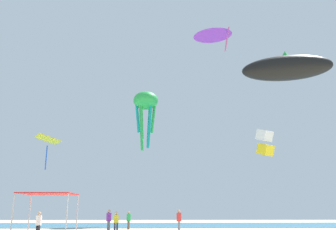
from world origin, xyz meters
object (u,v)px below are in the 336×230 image
at_px(person_near_tent, 109,218).
at_px(kite_delta_purple, 212,33).
at_px(person_far_shore, 179,219).
at_px(kite_inflatable_black, 286,68).
at_px(person_central, 116,220).
at_px(kite_octopus_green, 146,103).
at_px(person_leftmost, 129,219).
at_px(person_rightmost, 39,222).
at_px(kite_box_white, 265,143).
at_px(kite_diamond_yellow, 48,141).
at_px(canopy_tent, 48,196).

xyz_separation_m(person_near_tent, kite_delta_purple, (11.10, 9.26, 22.61)).
bearing_deg(person_far_shore, kite_inflatable_black, 84.33).
bearing_deg(person_far_shore, person_central, -61.62).
relative_size(kite_inflatable_black, kite_octopus_green, 1.10).
xyz_separation_m(kite_delta_purple, kite_octopus_green, (-8.40, 2.48, -8.78)).
bearing_deg(kite_inflatable_black, person_central, -168.03).
height_order(kite_delta_purple, kite_octopus_green, kite_delta_purple).
distance_m(person_leftmost, person_rightmost, 11.66).
bearing_deg(kite_box_white, person_rightmost, 178.44).
xyz_separation_m(person_central, person_rightmost, (-4.55, -5.16, 0.01)).
relative_size(person_near_tent, person_leftmost, 1.10).
relative_size(person_central, kite_delta_purple, 0.23).
relative_size(person_leftmost, kite_box_white, 0.55).
bearing_deg(person_rightmost, kite_inflatable_black, 59.70).
relative_size(person_far_shore, kite_diamond_yellow, 0.44).
height_order(person_rightmost, kite_octopus_green, kite_octopus_green).
relative_size(canopy_tent, person_leftmost, 1.84).
height_order(canopy_tent, kite_box_white, kite_box_white).
height_order(kite_inflatable_black, kite_box_white, kite_inflatable_black).
distance_m(person_central, kite_diamond_yellow, 18.53).
height_order(person_rightmost, kite_inflatable_black, kite_inflatable_black).
bearing_deg(person_rightmost, person_near_tent, 110.68).
bearing_deg(kite_box_white, kite_delta_purple, 98.77).
height_order(person_near_tent, kite_delta_purple, kite_delta_purple).
distance_m(person_far_shore, kite_diamond_yellow, 20.62).
bearing_deg(person_near_tent, person_central, -149.92).
bearing_deg(canopy_tent, person_far_shore, 50.72).
xyz_separation_m(person_leftmost, kite_inflatable_black, (13.91, -6.02, 12.91)).
bearing_deg(kite_box_white, person_leftmost, 152.91).
distance_m(canopy_tent, person_leftmost, 14.24).
distance_m(person_central, kite_box_white, 17.86).
height_order(person_central, kite_box_white, kite_box_white).
height_order(canopy_tent, person_far_shore, canopy_tent).
height_order(person_leftmost, kite_inflatable_black, kite_inflatable_black).
xyz_separation_m(canopy_tent, kite_inflatable_black, (17.70, 7.62, 11.37)).
bearing_deg(kite_octopus_green, canopy_tent, -105.51).
xyz_separation_m(person_leftmost, person_rightmost, (-5.19, -10.44, -0.01)).
height_order(canopy_tent, kite_octopus_green, kite_octopus_green).
distance_m(person_leftmost, person_far_shore, 5.70).
height_order(canopy_tent, person_leftmost, canopy_tent).
bearing_deg(kite_inflatable_black, person_leftmost, 171.49).
distance_m(person_far_shore, kite_inflatable_black, 16.11).
height_order(kite_inflatable_black, kite_delta_purple, kite_delta_purple).
height_order(person_leftmost, kite_diamond_yellow, kite_diamond_yellow).
bearing_deg(person_near_tent, kite_box_white, -63.54).
bearing_deg(kite_box_white, kite_inflatable_black, -124.00).
distance_m(person_near_tent, kite_diamond_yellow, 16.40).
height_order(person_near_tent, person_leftmost, person_near_tent).
xyz_separation_m(person_near_tent, person_far_shore, (6.00, -0.60, -0.01)).
bearing_deg(person_rightmost, kite_octopus_green, 118.38).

